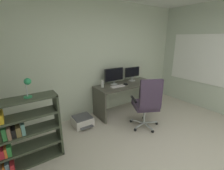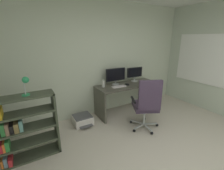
{
  "view_description": "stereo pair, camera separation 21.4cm",
  "coord_description": "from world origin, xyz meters",
  "px_view_note": "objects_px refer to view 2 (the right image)",
  "views": [
    {
      "loc": [
        -1.87,
        -0.82,
        1.87
      ],
      "look_at": [
        -0.09,
        1.79,
        0.9
      ],
      "focal_mm": 24.92,
      "sensor_mm": 36.0,
      "label": 1
    },
    {
      "loc": [
        -1.69,
        -0.94,
        1.87
      ],
      "look_at": [
        -0.09,
        1.79,
        0.9
      ],
      "focal_mm": 24.92,
      "sensor_mm": 36.0,
      "label": 2
    }
  ],
  "objects_px": {
    "printer": "(83,120)",
    "monitor_secondary": "(135,73)",
    "office_chair": "(147,103)",
    "desk": "(127,91)",
    "keyboard": "(119,86)",
    "desktop_speaker": "(103,84)",
    "bookshelf": "(18,130)",
    "monitor_main": "(116,75)",
    "desk_lamp": "(26,83)",
    "computer_mouse": "(127,84)"
  },
  "relations": [
    {
      "from": "office_chair",
      "to": "printer",
      "type": "xyz_separation_m",
      "value": [
        -1.05,
        0.88,
        -0.5
      ]
    },
    {
      "from": "monitor_secondary",
      "to": "desk_lamp",
      "type": "bearing_deg",
      "value": -164.71
    },
    {
      "from": "keyboard",
      "to": "printer",
      "type": "height_order",
      "value": "keyboard"
    },
    {
      "from": "office_chair",
      "to": "bookshelf",
      "type": "bearing_deg",
      "value": 171.02
    },
    {
      "from": "desk_lamp",
      "to": "office_chair",
      "type": "bearing_deg",
      "value": -9.87
    },
    {
      "from": "monitor_secondary",
      "to": "printer",
      "type": "bearing_deg",
      "value": -173.68
    },
    {
      "from": "computer_mouse",
      "to": "bookshelf",
      "type": "bearing_deg",
      "value": -161.33
    },
    {
      "from": "computer_mouse",
      "to": "monitor_secondary",
      "type": "bearing_deg",
      "value": 34.5
    },
    {
      "from": "monitor_secondary",
      "to": "bookshelf",
      "type": "height_order",
      "value": "monitor_secondary"
    },
    {
      "from": "desk",
      "to": "keyboard",
      "type": "relative_size",
      "value": 4.73
    },
    {
      "from": "desk_lamp",
      "to": "printer",
      "type": "distance_m",
      "value": 1.6
    },
    {
      "from": "office_chair",
      "to": "printer",
      "type": "bearing_deg",
      "value": 140.2
    },
    {
      "from": "desktop_speaker",
      "to": "office_chair",
      "type": "distance_m",
      "value": 1.12
    },
    {
      "from": "monitor_main",
      "to": "printer",
      "type": "height_order",
      "value": "monitor_main"
    },
    {
      "from": "monitor_secondary",
      "to": "bookshelf",
      "type": "xyz_separation_m",
      "value": [
        -2.75,
        -0.7,
        -0.44
      ]
    },
    {
      "from": "monitor_main",
      "to": "monitor_secondary",
      "type": "bearing_deg",
      "value": 0.01
    },
    {
      "from": "printer",
      "to": "monitor_secondary",
      "type": "bearing_deg",
      "value": 6.32
    },
    {
      "from": "desk",
      "to": "monitor_secondary",
      "type": "distance_m",
      "value": 0.55
    },
    {
      "from": "monitor_main",
      "to": "office_chair",
      "type": "height_order",
      "value": "monitor_main"
    },
    {
      "from": "monitor_main",
      "to": "office_chair",
      "type": "relative_size",
      "value": 0.46
    },
    {
      "from": "keyboard",
      "to": "bookshelf",
      "type": "relative_size",
      "value": 0.32
    },
    {
      "from": "monitor_secondary",
      "to": "office_chair",
      "type": "height_order",
      "value": "office_chair"
    },
    {
      "from": "monitor_secondary",
      "to": "bookshelf",
      "type": "relative_size",
      "value": 0.42
    },
    {
      "from": "keyboard",
      "to": "printer",
      "type": "relative_size",
      "value": 0.74
    },
    {
      "from": "computer_mouse",
      "to": "printer",
      "type": "height_order",
      "value": "computer_mouse"
    },
    {
      "from": "monitor_secondary",
      "to": "monitor_main",
      "type": "bearing_deg",
      "value": -179.99
    },
    {
      "from": "monitor_main",
      "to": "desktop_speaker",
      "type": "bearing_deg",
      "value": -172.68
    },
    {
      "from": "monitor_secondary",
      "to": "desktop_speaker",
      "type": "distance_m",
      "value": 0.98
    },
    {
      "from": "bookshelf",
      "to": "desk_lamp",
      "type": "bearing_deg",
      "value": 0.17
    },
    {
      "from": "computer_mouse",
      "to": "office_chair",
      "type": "xyz_separation_m",
      "value": [
        -0.13,
        -0.85,
        -0.15
      ]
    },
    {
      "from": "desk_lamp",
      "to": "desktop_speaker",
      "type": "bearing_deg",
      "value": 22.29
    },
    {
      "from": "monitor_main",
      "to": "bookshelf",
      "type": "distance_m",
      "value": 2.31
    },
    {
      "from": "bookshelf",
      "to": "desk",
      "type": "bearing_deg",
      "value": 12.93
    },
    {
      "from": "monitor_main",
      "to": "desk_lamp",
      "type": "relative_size",
      "value": 1.87
    },
    {
      "from": "desk",
      "to": "computer_mouse",
      "type": "height_order",
      "value": "computer_mouse"
    },
    {
      "from": "computer_mouse",
      "to": "desk_lamp",
      "type": "xyz_separation_m",
      "value": [
        -2.17,
        -0.5,
        0.49
      ]
    },
    {
      "from": "monitor_secondary",
      "to": "keyboard",
      "type": "bearing_deg",
      "value": -161.34
    },
    {
      "from": "desk",
      "to": "computer_mouse",
      "type": "distance_m",
      "value": 0.22
    },
    {
      "from": "printer",
      "to": "bookshelf",
      "type": "bearing_deg",
      "value": -156.18
    },
    {
      "from": "monitor_secondary",
      "to": "desktop_speaker",
      "type": "relative_size",
      "value": 2.63
    },
    {
      "from": "monitor_main",
      "to": "keyboard",
      "type": "height_order",
      "value": "monitor_main"
    },
    {
      "from": "desktop_speaker",
      "to": "bookshelf",
      "type": "height_order",
      "value": "bookshelf"
    },
    {
      "from": "monitor_main",
      "to": "office_chair",
      "type": "bearing_deg",
      "value": -85.3
    },
    {
      "from": "monitor_secondary",
      "to": "desktop_speaker",
      "type": "xyz_separation_m",
      "value": [
        -0.97,
        -0.05,
        -0.14
      ]
    },
    {
      "from": "office_chair",
      "to": "printer",
      "type": "height_order",
      "value": "office_chair"
    },
    {
      "from": "computer_mouse",
      "to": "printer",
      "type": "distance_m",
      "value": 1.35
    },
    {
      "from": "monitor_secondary",
      "to": "office_chair",
      "type": "distance_m",
      "value": 1.22
    },
    {
      "from": "monitor_main",
      "to": "office_chair",
      "type": "xyz_separation_m",
      "value": [
        0.09,
        -1.05,
        -0.37
      ]
    },
    {
      "from": "monitor_main",
      "to": "computer_mouse",
      "type": "bearing_deg",
      "value": -42.72
    },
    {
      "from": "desk",
      "to": "monitor_secondary",
      "type": "height_order",
      "value": "monitor_secondary"
    }
  ]
}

